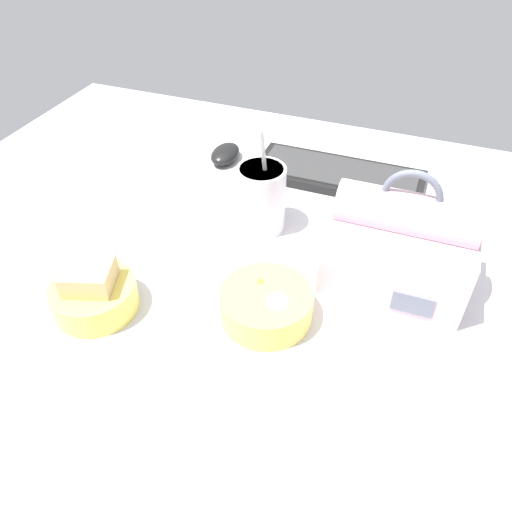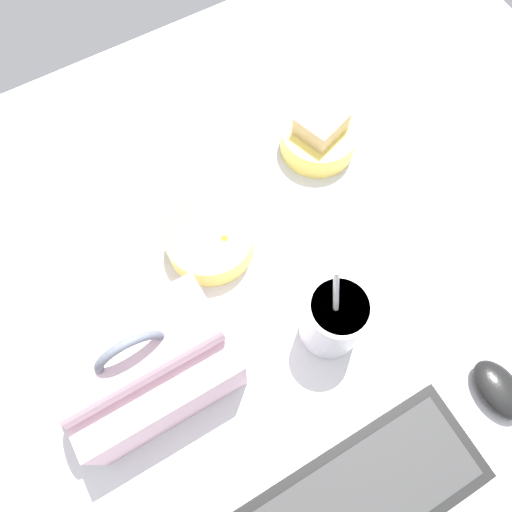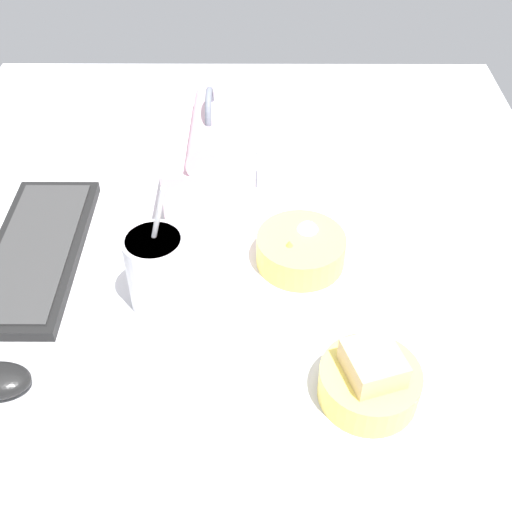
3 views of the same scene
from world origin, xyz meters
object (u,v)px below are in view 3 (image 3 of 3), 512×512
object	(u,v)px
keyboard	(36,252)
soup_cup	(157,270)
lunch_bag	(213,162)
bento_bowl_snacks	(300,249)
bento_bowl_sandwich	(370,380)

from	to	relation	value
keyboard	soup_cup	xyz separation A→B (cm)	(-9.25, -20.18, 5.15)
lunch_bag	bento_bowl_snacks	xyz separation A→B (cm)	(-15.97, -13.84, -4.75)
keyboard	lunch_bag	size ratio (longest dim) A/B	1.61
keyboard	bento_bowl_snacks	world-z (taller)	bento_bowl_snacks
keyboard	bento_bowl_snacks	bearing A→B (deg)	-91.35
lunch_bag	soup_cup	size ratio (longest dim) A/B	1.06
keyboard	bento_bowl_sandwich	xyz separation A→B (cm)	(-25.17, -47.72, 2.01)
lunch_bag	bento_bowl_sandwich	distance (cm)	45.62
bento_bowl_sandwich	bento_bowl_snacks	world-z (taller)	bento_bowl_sandwich
lunch_bag	bento_bowl_sandwich	size ratio (longest dim) A/B	1.68
soup_cup	keyboard	bearing A→B (deg)	65.37
keyboard	bento_bowl_snacks	size ratio (longest dim) A/B	2.52
soup_cup	bento_bowl_snacks	size ratio (longest dim) A/B	1.47
soup_cup	bento_bowl_sandwich	distance (cm)	31.96
soup_cup	bento_bowl_sandwich	bearing A→B (deg)	-120.03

